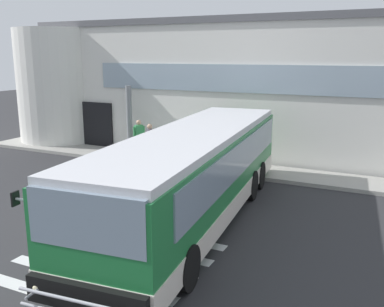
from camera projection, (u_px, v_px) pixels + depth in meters
name	position (u px, v px, depth m)	size (l,w,h in m)	color
ground_plane	(137.00, 198.00, 14.82)	(80.00, 90.00, 0.02)	#2B2B2D
bay_paint_stripes	(113.00, 261.00, 10.28)	(4.40, 3.96, 0.01)	silver
terminal_building	(236.00, 83.00, 24.55)	(21.21, 13.80, 6.47)	silver
boarding_curb	(196.00, 164.00, 19.01)	(23.41, 2.00, 0.15)	#9E9B93
entry_support_column	(129.00, 119.00, 20.79)	(0.28, 0.28, 3.22)	slate
bus_main_foreground	(195.00, 177.00, 12.57)	(3.62, 11.82, 2.70)	#1E7238
passenger_near_column	(139.00, 135.00, 20.26)	(0.50, 0.52, 1.68)	#4C4233
passenger_by_doorway	(150.00, 140.00, 19.11)	(0.46, 0.43, 1.68)	#1E2338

